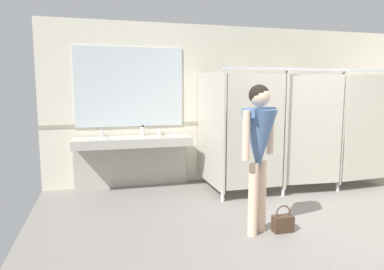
# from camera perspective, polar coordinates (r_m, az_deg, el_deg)

# --- Properties ---
(ground_plane) EXTENTS (7.53, 5.53, 0.10)m
(ground_plane) POSITION_cam_1_polar(r_m,az_deg,el_deg) (4.80, 23.13, -13.85)
(ground_plane) COLOR gray
(wall_back) EXTENTS (7.53, 0.12, 2.77)m
(wall_back) POSITION_cam_1_polar(r_m,az_deg,el_deg) (6.64, 10.13, 5.13)
(wall_back) COLOR beige
(wall_back) RESTS_ON ground_plane
(wall_back_tile_band) EXTENTS (7.53, 0.01, 0.06)m
(wall_back_tile_band) POSITION_cam_1_polar(r_m,az_deg,el_deg) (6.61, 10.30, 2.21)
(wall_back_tile_band) COLOR #9E937F
(wall_back_tile_band) RESTS_ON wall_back
(vanity_counter) EXTENTS (1.90, 0.56, 0.99)m
(vanity_counter) POSITION_cam_1_polar(r_m,az_deg,el_deg) (5.84, -9.80, -2.55)
(vanity_counter) COLOR #B2ADA3
(vanity_counter) RESTS_ON ground_plane
(mirror_panel) EXTENTS (1.80, 0.02, 1.32)m
(mirror_panel) POSITION_cam_1_polar(r_m,az_deg,el_deg) (5.95, -10.21, 7.77)
(mirror_panel) COLOR silver
(mirror_panel) RESTS_ON wall_back
(bathroom_stalls) EXTENTS (3.06, 1.34, 1.97)m
(bathroom_stalls) POSITION_cam_1_polar(r_m,az_deg,el_deg) (6.03, 17.35, 1.30)
(bathroom_stalls) COLOR #B2AD9E
(bathroom_stalls) RESTS_ON ground_plane
(person_standing) EXTENTS (0.55, 0.55, 1.71)m
(person_standing) POSITION_cam_1_polar(r_m,az_deg,el_deg) (3.94, 10.93, -0.85)
(person_standing) COLOR beige
(person_standing) RESTS_ON ground_plane
(handbag) EXTENTS (0.24, 0.13, 0.32)m
(handbag) POSITION_cam_1_polar(r_m,az_deg,el_deg) (4.29, 14.74, -13.82)
(handbag) COLOR #3F2D1E
(handbag) RESTS_ON ground_plane
(soap_dispenser) EXTENTS (0.07, 0.07, 0.18)m
(soap_dispenser) POSITION_cam_1_polar(r_m,az_deg,el_deg) (5.89, -8.11, 0.64)
(soap_dispenser) COLOR white
(soap_dispenser) RESTS_ON vanity_counter
(paper_cup) EXTENTS (0.07, 0.07, 0.10)m
(paper_cup) POSITION_cam_1_polar(r_m,az_deg,el_deg) (5.72, -5.27, 0.21)
(paper_cup) COLOR beige
(paper_cup) RESTS_ON vanity_counter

